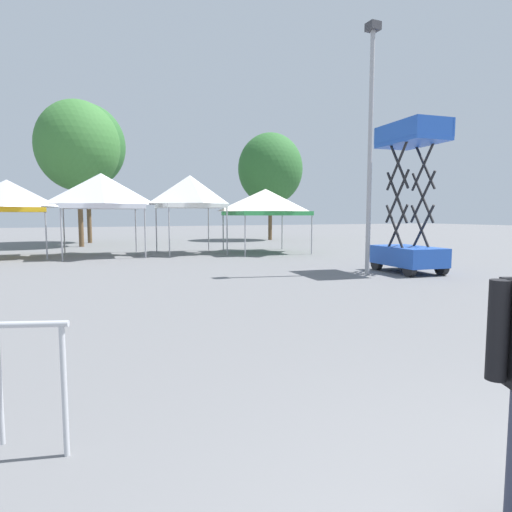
% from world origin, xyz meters
% --- Properties ---
extents(canopy_tent_far_right, '(3.11, 3.11, 3.36)m').
position_xyz_m(canopy_tent_far_right, '(-4.57, 20.52, 2.67)').
color(canopy_tent_far_right, '#9E9EA3').
rests_on(canopy_tent_far_right, ground).
extents(canopy_tent_far_left, '(3.57, 3.57, 3.71)m').
position_xyz_m(canopy_tent_far_left, '(-0.80, 19.71, 2.92)').
color(canopy_tent_far_left, '#9E9EA3').
rests_on(canopy_tent_far_left, ground).
extents(canopy_tent_right_of_center, '(2.87, 2.87, 3.74)m').
position_xyz_m(canopy_tent_right_of_center, '(3.16, 19.33, 2.96)').
color(canopy_tent_right_of_center, '#9E9EA3').
rests_on(canopy_tent_right_of_center, ground).
extents(canopy_tent_behind_center, '(3.69, 3.69, 3.13)m').
position_xyz_m(canopy_tent_behind_center, '(6.70, 18.40, 2.48)').
color(canopy_tent_behind_center, '#9E9EA3').
rests_on(canopy_tent_behind_center, ground).
extents(scissor_lift, '(1.64, 2.44, 4.75)m').
position_xyz_m(scissor_lift, '(7.73, 9.79, 1.39)').
color(scissor_lift, black).
rests_on(scissor_lift, ground).
extents(light_pole_near_lift, '(0.36, 0.36, 7.61)m').
position_xyz_m(light_pole_near_lift, '(6.26, 9.99, 4.36)').
color(light_pole_near_lift, '#9E9EA3').
rests_on(light_pole_near_lift, ground).
extents(tree_behind_tents_center, '(4.69, 4.69, 8.39)m').
position_xyz_m(tree_behind_tents_center, '(-1.45, 26.41, 5.80)').
color(tree_behind_tents_center, brown).
rests_on(tree_behind_tents_center, ground).
extents(tree_behind_tents_left, '(4.73, 4.73, 7.82)m').
position_xyz_m(tree_behind_tents_left, '(11.68, 28.04, 5.21)').
color(tree_behind_tents_left, brown).
rests_on(tree_behind_tents_left, ground).
extents(tree_behind_tents_right, '(4.91, 4.91, 9.05)m').
position_xyz_m(tree_behind_tents_right, '(-0.79, 29.84, 6.34)').
color(tree_behind_tents_right, brown).
rests_on(tree_behind_tents_right, ground).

